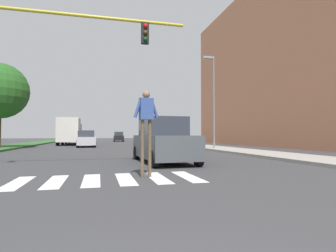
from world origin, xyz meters
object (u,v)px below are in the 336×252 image
Objects in this scene: street_lamp_right at (213,93)px; sedan_distant at (74,138)px; truck_box_delivery at (70,131)px; sedan_far_horizon at (119,137)px; suv_crossing at (163,141)px; sedan_midblock at (86,139)px; pedestrian_performer at (146,119)px.

street_lamp_right is 1.81× the size of sedan_distant.
street_lamp_right is 1.21× the size of truck_box_delivery.
sedan_far_horizon reaches higher than sedan_distant.
suv_crossing is 17.22m from sedan_midblock.
sedan_distant is at bearing -125.49° from sedan_far_horizon.
street_lamp_right is at bearing 59.61° from pedestrian_performer.
truck_box_delivery is (-2.04, 5.69, 0.88)m from sedan_midblock.
sedan_distant is (-4.66, 32.49, -0.89)m from pedestrian_performer.
street_lamp_right is 15.58m from pedestrian_performer.
truck_box_delivery reaches higher than sedan_distant.
sedan_far_horizon reaches higher than sedan_midblock.
truck_box_delivery is (0.06, -6.04, 0.86)m from sedan_distant.
pedestrian_performer is 0.40× the size of truck_box_delivery.
sedan_far_horizon is (0.71, 38.02, -0.13)m from suv_crossing.
pedestrian_performer is 32.83m from sedan_distant.
truck_box_delivery is (-6.75, -15.58, 0.84)m from sedan_far_horizon.
sedan_midblock is at bearing -102.48° from sedan_far_horizon.
suv_crossing is at bearing -76.56° from sedan_midblock.
pedestrian_performer is 4.32m from suv_crossing.
street_lamp_right is at bearing -47.04° from truck_box_delivery.
sedan_far_horizon is (2.15, 42.03, -0.86)m from pedestrian_performer.
sedan_far_horizon is at bearing 88.93° from suv_crossing.
sedan_distant is 6.10m from truck_box_delivery.
street_lamp_right is 1.60× the size of suv_crossing.
truck_box_delivery reaches higher than sedan_midblock.
street_lamp_right is 1.83× the size of sedan_far_horizon.
truck_box_delivery reaches higher than pedestrian_performer.
pedestrian_performer is at bearing -92.92° from sedan_far_horizon.
street_lamp_right is 1.79× the size of sedan_midblock.
pedestrian_performer reaches higher than sedan_midblock.
truck_box_delivery is at bearing 132.96° from street_lamp_right.
truck_box_delivery is (-6.04, 22.44, 0.70)m from suv_crossing.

